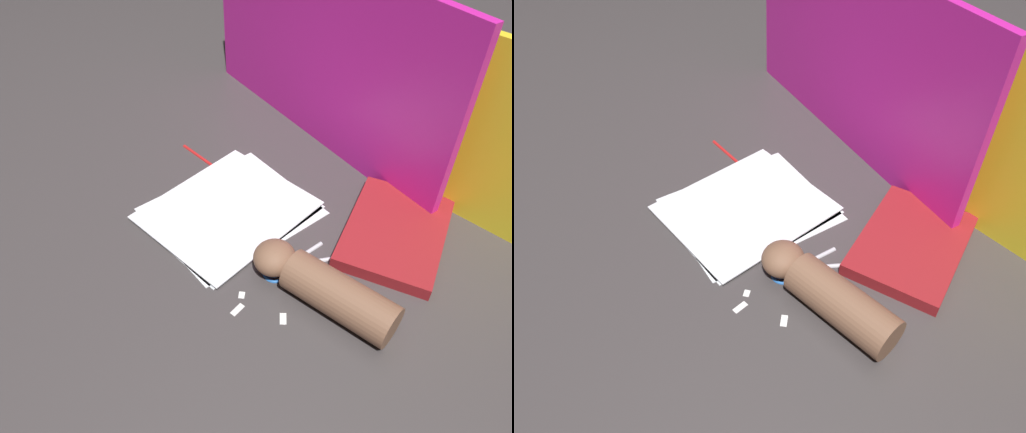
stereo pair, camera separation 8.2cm
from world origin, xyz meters
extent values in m
plane|color=#3D3838|center=(0.00, 0.00, 0.00)|extent=(6.00, 6.00, 0.00)
cube|color=#D81E9E|center=(-0.18, 0.37, 0.22)|extent=(0.79, 0.15, 0.43)
cube|color=yellow|center=(0.17, 0.37, 0.19)|extent=(0.57, 0.03, 0.39)
cube|color=white|center=(-0.11, 0.02, 0.00)|extent=(0.31, 0.35, 0.00)
cube|color=white|center=(-0.11, 0.01, 0.00)|extent=(0.28, 0.33, 0.00)
cube|color=white|center=(-0.11, 0.01, 0.01)|extent=(0.29, 0.34, 0.00)
cube|color=maroon|center=(0.18, 0.20, 0.01)|extent=(0.28, 0.32, 0.03)
sphere|color=silver|center=(0.08, -0.01, 0.00)|extent=(0.01, 0.01, 0.01)
cylinder|color=silver|center=(0.09, 0.04, 0.00)|extent=(0.02, 0.10, 0.01)
torus|color=blue|center=(0.08, -0.04, 0.00)|extent=(0.05, 0.05, 0.01)
cylinder|color=silver|center=(0.11, 0.03, 0.00)|extent=(0.06, 0.09, 0.01)
torus|color=blue|center=(0.07, -0.04, 0.00)|extent=(0.07, 0.07, 0.01)
cylinder|color=brown|center=(0.22, -0.02, 0.04)|extent=(0.22, 0.10, 0.08)
ellipsoid|color=brown|center=(0.07, -0.04, 0.04)|extent=(0.09, 0.09, 0.06)
cube|color=white|center=(0.01, -0.10, 0.00)|extent=(0.02, 0.02, 0.00)
cube|color=white|center=(0.09, -0.15, 0.00)|extent=(0.01, 0.03, 0.00)
cube|color=white|center=(0.07, -0.12, 0.00)|extent=(0.02, 0.02, 0.00)
cube|color=white|center=(0.16, -0.11, 0.00)|extent=(0.03, 0.03, 0.00)
cylinder|color=red|center=(-0.30, 0.09, 0.00)|extent=(0.14, 0.01, 0.01)
camera|label=1|loc=(0.49, -0.50, 0.75)|focal=35.00mm
camera|label=2|loc=(0.54, -0.44, 0.75)|focal=35.00mm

